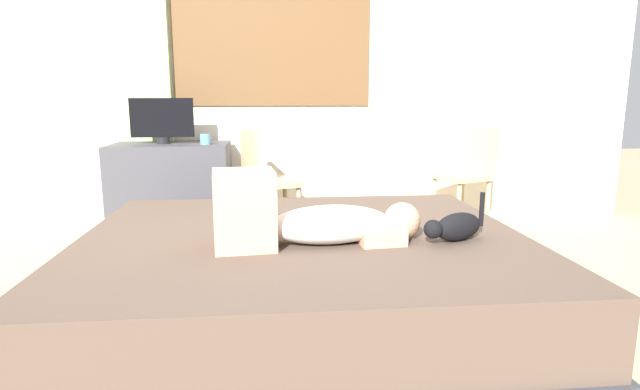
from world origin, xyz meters
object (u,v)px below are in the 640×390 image
object	(u,v)px
cat	(455,227)
desk	(172,190)
cup	(205,139)
person_lying	(309,219)
bed	(304,279)
chair_spare	(469,170)
chair_by_desk	(264,177)
tv_monitor	(162,120)

from	to	relation	value
cat	desk	size ratio (longest dim) A/B	0.37
cup	person_lying	bearing A→B (deg)	-69.81
bed	desk	distance (m)	1.95
desk	chair_spare	world-z (taller)	chair_spare
person_lying	desk	world-z (taller)	person_lying
person_lying	chair_by_desk	distance (m)	1.63
chair_by_desk	chair_spare	distance (m)	1.68
bed	tv_monitor	size ratio (longest dim) A/B	4.50
desk	person_lying	bearing A→B (deg)	-63.36
person_lying	tv_monitor	size ratio (longest dim) A/B	1.96
cat	cup	size ratio (longest dim) A/B	4.24
cat	chair_spare	xyz separation A→B (m)	(0.79, 1.83, -0.01)
desk	chair_spare	bearing A→B (deg)	-1.66
bed	desk	size ratio (longest dim) A/B	2.40
person_lying	tv_monitor	distance (m)	2.15
desk	chair_by_desk	bearing A→B (deg)	-20.04
cat	bed	bearing A→B (deg)	164.13
chair_by_desk	chair_spare	world-z (taller)	same
bed	tv_monitor	bearing A→B (deg)	119.78
person_lying	cup	world-z (taller)	cup
bed	desk	xyz separation A→B (m)	(-0.93, 1.70, 0.15)
desk	cup	xyz separation A→B (m)	(0.28, -0.09, 0.41)
bed	chair_spare	world-z (taller)	chair_spare
desk	tv_monitor	xyz separation A→B (m)	(-0.05, -0.00, 0.55)
tv_monitor	chair_spare	size ratio (longest dim) A/B	0.56
chair_by_desk	cup	bearing A→B (deg)	158.63
desk	cup	distance (m)	0.51
tv_monitor	cup	world-z (taller)	tv_monitor
bed	chair_by_desk	xyz separation A→B (m)	(-0.20, 1.44, 0.29)
cat	tv_monitor	world-z (taller)	tv_monitor
cat	person_lying	bearing A→B (deg)	178.03
tv_monitor	chair_by_desk	size ratio (longest dim) A/B	0.56
desk	chair_spare	distance (m)	2.40
person_lying	cat	world-z (taller)	person_lying
bed	cat	distance (m)	0.77
cat	desk	xyz separation A→B (m)	(-1.61, 1.90, -0.15)
person_lying	desk	size ratio (longest dim) A/B	1.05
chair_by_desk	person_lying	bearing A→B (deg)	-82.38
cat	chair_by_desk	world-z (taller)	chair_by_desk
desk	chair_by_desk	size ratio (longest dim) A/B	1.05
bed	cat	size ratio (longest dim) A/B	6.52
person_lying	tv_monitor	bearing A→B (deg)	117.80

